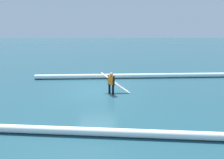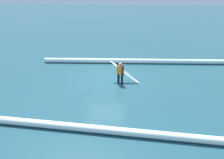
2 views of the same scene
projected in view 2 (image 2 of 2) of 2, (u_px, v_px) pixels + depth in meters
The scene contains 5 objects.
ground_plane at pixel (106, 80), 13.66m from camera, with size 167.49×167.49×0.00m, color #1E4652.
surfer at pixel (120, 72), 12.87m from camera, with size 0.42×0.43×1.35m.
surfboard at pixel (125, 72), 13.21m from camera, with size 1.97×0.84×1.27m.
wave_crest_foreground at pixel (144, 61), 16.74m from camera, with size 0.37×0.37×15.63m, color white.
wave_crest_midground at pixel (62, 126), 8.76m from camera, with size 0.32×0.32×19.18m, color white.
Camera 2 is at (-1.39, 12.54, 5.25)m, focal length 34.39 mm.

